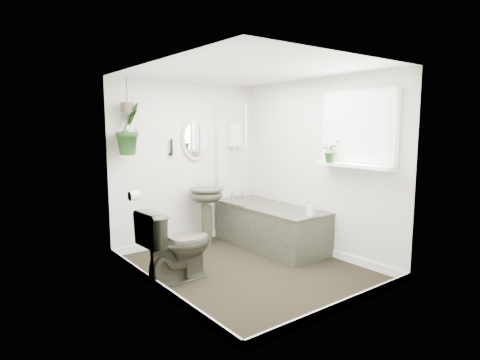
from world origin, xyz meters
TOP-DOWN VIEW (x-y plane):
  - floor at (0.00, 0.00)m, footprint 2.30×2.80m
  - ceiling at (0.00, 0.00)m, footprint 2.30×2.80m
  - wall_back at (0.00, 1.41)m, footprint 2.30×0.02m
  - wall_front at (0.00, -1.41)m, footprint 2.30×0.02m
  - wall_left at (-1.16, 0.00)m, footprint 0.02×2.80m
  - wall_right at (1.16, 0.00)m, footprint 0.02×2.80m
  - skirting at (0.00, 0.00)m, footprint 2.30×2.80m
  - bathtub at (0.80, 0.50)m, footprint 0.72×1.72m
  - bath_screen at (0.47, 0.99)m, footprint 0.04×0.72m
  - shower_box at (0.80, 1.34)m, footprint 0.20×0.10m
  - oval_mirror at (0.13, 1.37)m, footprint 0.46×0.03m
  - wall_sconce at (-0.27, 1.36)m, footprint 0.04×0.04m
  - toilet_roll_holder at (-1.10, 0.70)m, footprint 0.11×0.11m
  - window_recess at (1.09, -0.70)m, footprint 0.08×1.00m
  - window_sill at (1.02, -0.70)m, footprint 0.18×1.00m
  - window_blinds at (1.04, -0.70)m, footprint 0.01×0.86m
  - toilet at (-0.84, 0.18)m, footprint 0.82×0.50m
  - pedestal_sink at (0.13, 1.11)m, footprint 0.49×0.42m
  - sill_plant at (0.97, -0.40)m, footprint 0.29×0.27m
  - hanging_plant at (-0.92, 1.25)m, footprint 0.46×0.46m
  - soap_bottle at (0.77, -0.28)m, footprint 0.11×0.12m
  - hanging_pot at (-0.92, 1.25)m, footprint 0.16×0.16m

SIDE VIEW (x-z plane):
  - floor at x=0.00m, z-range -0.02..0.00m
  - skirting at x=0.00m, z-range 0.00..0.10m
  - bathtub at x=0.80m, z-range 0.00..0.58m
  - toilet at x=-0.84m, z-range 0.00..0.81m
  - pedestal_sink at x=0.13m, z-range 0.00..0.82m
  - soap_bottle at x=0.77m, z-range 0.58..0.77m
  - toilet_roll_holder at x=-1.10m, z-range 0.84..0.96m
  - wall_back at x=0.00m, z-range 0.00..2.30m
  - wall_front at x=0.00m, z-range 0.00..2.30m
  - wall_left at x=-1.16m, z-range 0.00..2.30m
  - wall_right at x=1.16m, z-range 0.00..2.30m
  - window_sill at x=1.02m, z-range 1.21..1.25m
  - bath_screen at x=0.47m, z-range 0.58..1.98m
  - sill_plant at x=0.97m, z-range 1.25..1.52m
  - wall_sconce at x=-0.27m, z-range 1.29..1.51m
  - oval_mirror at x=0.13m, z-range 1.19..1.81m
  - shower_box at x=0.80m, z-range 1.38..1.73m
  - window_recess at x=1.09m, z-range 1.20..2.10m
  - window_blinds at x=1.04m, z-range 1.27..2.03m
  - hanging_plant at x=-0.92m, z-range 1.33..1.98m
  - hanging_pot at x=-0.92m, z-range 1.86..1.98m
  - ceiling at x=0.00m, z-range 2.30..2.32m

